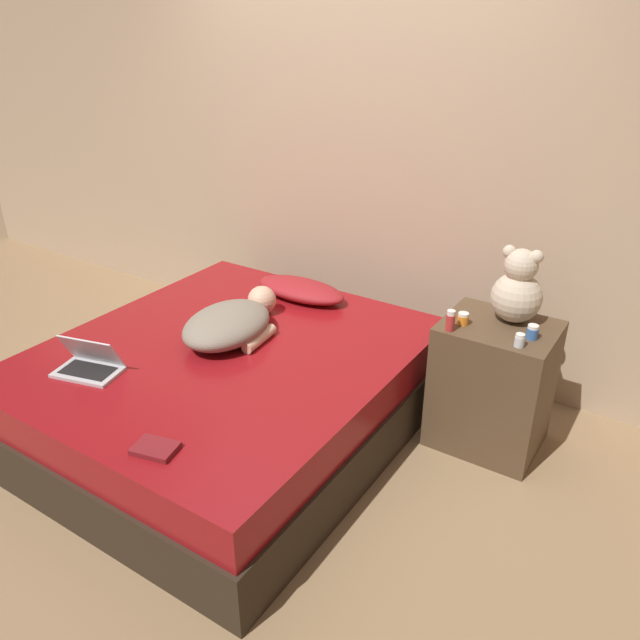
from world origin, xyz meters
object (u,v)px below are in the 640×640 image
at_px(bottle_clear, 520,340).
at_px(bottle_orange, 463,319).
at_px(teddy_bear, 518,290).
at_px(bottle_red, 451,321).
at_px(person_lying, 231,322).
at_px(bottle_blue, 532,332).
at_px(laptop, 89,364).
at_px(book, 155,449).
at_px(pillow, 301,290).

bearing_deg(bottle_clear, bottle_orange, 166.06).
distance_m(teddy_bear, bottle_red, 0.37).
distance_m(person_lying, bottle_blue, 1.52).
height_order(person_lying, bottle_red, bottle_red).
relative_size(laptop, book, 1.77).
bearing_deg(teddy_bear, person_lying, -154.69).
relative_size(laptop, bottle_blue, 5.02).
xyz_separation_m(bottle_red, bottle_blue, (0.36, 0.13, -0.02)).
bearing_deg(pillow, bottle_clear, -10.09).
xyz_separation_m(teddy_bear, bottle_red, (-0.22, -0.27, -0.11)).
bearing_deg(teddy_bear, bottle_orange, -137.18).
xyz_separation_m(bottle_blue, book, (-1.06, -1.40, -0.21)).
bearing_deg(bottle_red, bottle_orange, 73.13).
relative_size(teddy_bear, bottle_clear, 5.98).
bearing_deg(laptop, bottle_blue, 18.35).
bearing_deg(bottle_red, laptop, -144.76).
xyz_separation_m(laptop, book, (0.72, -0.26, -0.03)).
distance_m(laptop, book, 0.77).
relative_size(pillow, bottle_blue, 8.63).
xyz_separation_m(laptop, bottle_blue, (1.78, 1.14, 0.18)).
xyz_separation_m(bottle_clear, bottle_blue, (0.03, 0.11, 0.00)).
height_order(bottle_orange, bottle_blue, bottle_blue).
height_order(bottle_red, book, bottle_red).
height_order(teddy_bear, bottle_orange, teddy_bear).
distance_m(bottle_blue, book, 1.77).
relative_size(pillow, bottle_clear, 9.33).
bearing_deg(teddy_bear, bottle_clear, -67.10).
distance_m(person_lying, bottle_orange, 1.21).
relative_size(teddy_bear, bottle_orange, 6.32).
relative_size(bottle_clear, book, 0.33).
xyz_separation_m(bottle_orange, bottle_clear, (0.30, -0.07, 0.00)).
xyz_separation_m(pillow, bottle_clear, (1.39, -0.25, 0.17)).
bearing_deg(pillow, bottle_red, -14.16).
bearing_deg(bottle_blue, person_lying, -161.77).
height_order(bottle_clear, bottle_blue, bottle_blue).
xyz_separation_m(pillow, laptop, (-0.36, -1.27, -0.01)).
xyz_separation_m(bottle_orange, bottle_blue, (0.33, 0.04, 0.00)).
distance_m(bottle_red, bottle_blue, 0.38).
height_order(teddy_bear, bottle_clear, teddy_bear).
relative_size(bottle_red, book, 0.54).
xyz_separation_m(person_lying, bottle_clear, (1.42, 0.36, 0.14)).
relative_size(person_lying, bottle_red, 7.08).
bearing_deg(bottle_blue, teddy_bear, 132.89).
height_order(bottle_orange, bottle_red, bottle_red).
height_order(person_lying, bottle_clear, bottle_clear).
distance_m(bottle_orange, bottle_blue, 0.33).
bearing_deg(teddy_bear, pillow, -179.70).
xyz_separation_m(teddy_bear, bottle_orange, (-0.19, -0.18, -0.14)).
bearing_deg(bottle_blue, bottle_clear, -103.41).
bearing_deg(book, bottle_clear, 51.24).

